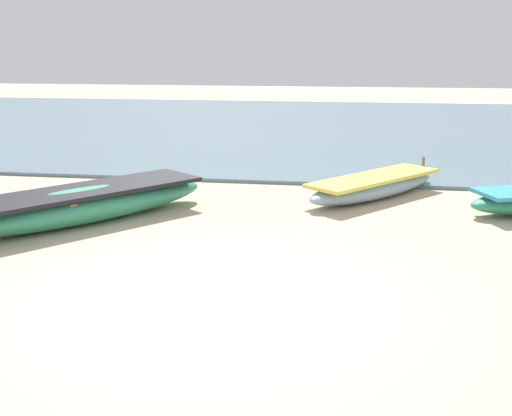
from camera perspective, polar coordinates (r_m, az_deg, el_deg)
name	(u,v)px	position (r m, az deg, el deg)	size (l,w,h in m)	color
ground	(207,300)	(7.71, -4.36, -8.15)	(80.00, 80.00, 0.00)	beige
sea_water	(310,126)	(23.71, 4.86, 7.29)	(60.00, 20.00, 0.08)	slate
fishing_boat_4	(81,204)	(11.27, -15.39, 0.32)	(4.00, 4.58, 0.78)	#338C66
fishing_boat_5	(374,186)	(12.85, 10.50, 1.97)	(2.98, 3.39, 0.63)	#8CA5B7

